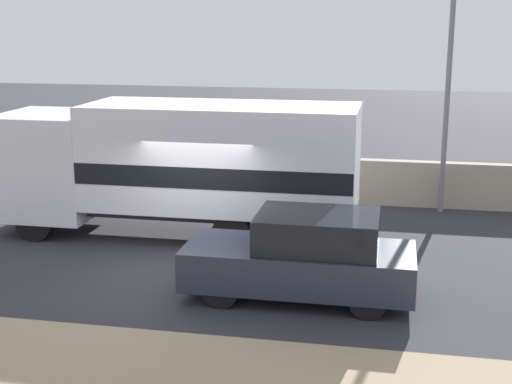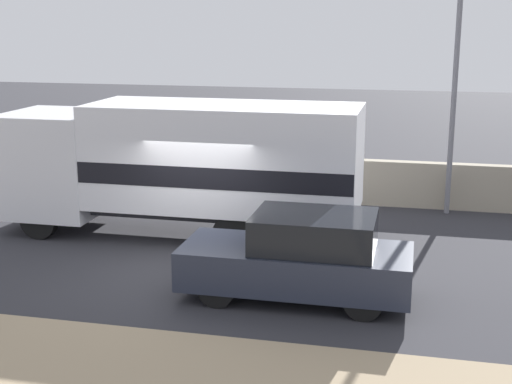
{
  "view_description": "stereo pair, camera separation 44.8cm",
  "coord_description": "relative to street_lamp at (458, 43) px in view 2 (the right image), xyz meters",
  "views": [
    {
      "loc": [
        4.2,
        -13.57,
        5.12
      ],
      "look_at": [
        1.41,
        0.63,
        1.59
      ],
      "focal_mm": 50.0,
      "sensor_mm": 36.0,
      "label": 1
    },
    {
      "loc": [
        4.63,
        -13.47,
        5.12
      ],
      "look_at": [
        1.41,
        0.63,
        1.59
      ],
      "focal_mm": 50.0,
      "sensor_mm": 36.0,
      "label": 2
    }
  ],
  "objects": [
    {
      "name": "stone_wall_backdrop",
      "position": [
        -5.52,
        0.49,
        -3.88
      ],
      "size": [
        60.0,
        0.35,
        1.27
      ],
      "color": "#A39984",
      "rests_on": "ground_plane"
    },
    {
      "name": "box_truck",
      "position": [
        -6.26,
        -3.47,
        -2.72
      ],
      "size": [
        8.61,
        2.47,
        3.2
      ],
      "rotation": [
        0.0,
        0.0,
        3.14
      ],
      "color": "silver",
      "rests_on": "ground_plane"
    },
    {
      "name": "car_hatchback",
      "position": [
        -2.87,
        -6.85,
        -3.71
      ],
      "size": [
        4.26,
        1.74,
        1.65
      ],
      "rotation": [
        0.0,
        0.0,
        3.14
      ],
      "color": "#282D3D",
      "rests_on": "ground_plane"
    },
    {
      "name": "ground_plane",
      "position": [
        -5.52,
        -5.79,
        -4.52
      ],
      "size": [
        80.0,
        80.0,
        0.0
      ],
      "primitive_type": "plane",
      "color": "#2D2D33"
    },
    {
      "name": "street_lamp",
      "position": [
        0.0,
        0.0,
        0.0
      ],
      "size": [
        0.56,
        0.28,
        7.91
      ],
      "color": "slate",
      "rests_on": "ground_plane"
    }
  ]
}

